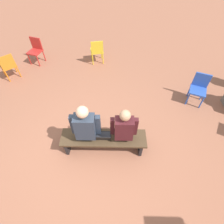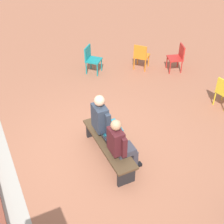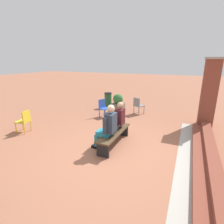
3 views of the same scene
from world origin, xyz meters
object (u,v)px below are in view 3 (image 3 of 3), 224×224
at_px(plastic_chair_mid_courtyard, 24,120).
at_px(bench, 114,135).
at_px(plastic_chair_by_pillar, 138,105).
at_px(planter, 118,104).
at_px(laptop, 114,130).
at_px(plastic_chair_far_left, 104,107).
at_px(person_adult, 107,126).
at_px(person_student, 117,120).
at_px(litter_bin, 108,100).

bearing_deg(plastic_chair_mid_courtyard, bench, 96.57).
xyz_separation_m(plastic_chair_by_pillar, planter, (0.00, -1.08, -0.04)).
distance_m(plastic_chair_mid_courtyard, plastic_chair_by_pillar, 5.13).
distance_m(bench, laptop, 0.15).
distance_m(laptop, plastic_chair_far_left, 2.97).
xyz_separation_m(person_adult, plastic_chair_by_pillar, (-3.91, -0.17, -0.26)).
relative_size(person_student, plastic_chair_by_pillar, 1.58).
relative_size(plastic_chair_far_left, plastic_chair_mid_courtyard, 1.00).
bearing_deg(person_student, person_adult, -0.37).
height_order(plastic_chair_mid_courtyard, plastic_chair_by_pillar, same).
bearing_deg(laptop, bench, -108.32).
bearing_deg(plastic_chair_mid_courtyard, litter_bin, 163.66).
xyz_separation_m(plastic_chair_far_left, litter_bin, (-1.63, -0.53, -0.05)).
relative_size(bench, litter_bin, 2.09).
bearing_deg(planter, bench, 20.32).
bearing_deg(plastic_chair_far_left, person_student, 36.79).
bearing_deg(plastic_chair_far_left, laptop, 33.21).
distance_m(person_student, litter_bin, 4.26).
xyz_separation_m(person_student, planter, (-3.16, -1.26, -0.27)).
relative_size(laptop, plastic_chair_mid_courtyard, 0.38).
relative_size(plastic_chair_far_left, litter_bin, 0.98).
bearing_deg(person_adult, laptop, 165.90).
height_order(person_adult, plastic_chair_far_left, person_adult).
bearing_deg(plastic_chair_far_left, person_adult, 28.73).
relative_size(bench, laptop, 5.63).
bearing_deg(planter, laptop, 20.46).
distance_m(person_student, planter, 3.41).
relative_size(bench, plastic_chair_mid_courtyard, 2.14).
bearing_deg(planter, litter_bin, -123.39).
bearing_deg(litter_bin, plastic_chair_mid_courtyard, -16.34).
xyz_separation_m(laptop, plastic_chair_by_pillar, (-3.58, -0.25, -0.02)).
distance_m(person_student, laptop, 0.47).
relative_size(bench, plastic_chair_far_left, 2.14).
bearing_deg(plastic_chair_by_pillar, person_student, 3.11).
bearing_deg(plastic_chair_by_pillar, litter_bin, -105.86).
bearing_deg(litter_bin, person_student, 29.35).
bearing_deg(person_adult, person_student, 179.63).
xyz_separation_m(bench, plastic_chair_by_pillar, (-3.57, -0.24, 0.13)).
height_order(person_student, laptop, person_student).
height_order(plastic_chair_far_left, planter, planter).
xyz_separation_m(person_student, litter_bin, (-3.71, -2.08, -0.28)).
relative_size(person_adult, plastic_chair_by_pillar, 1.68).
height_order(plastic_chair_far_left, plastic_chair_by_pillar, same).
xyz_separation_m(person_student, plastic_chair_mid_courtyard, (0.81, -3.41, -0.23)).
bearing_deg(person_student, plastic_chair_by_pillar, -176.89).
bearing_deg(person_adult, plastic_chair_mid_courtyard, -88.91).
xyz_separation_m(plastic_chair_mid_courtyard, litter_bin, (-4.52, 1.32, -0.05)).
bearing_deg(person_student, planter, -158.33).
distance_m(laptop, litter_bin, 4.66).
xyz_separation_m(person_adult, litter_bin, (-4.45, -2.08, -0.31)).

